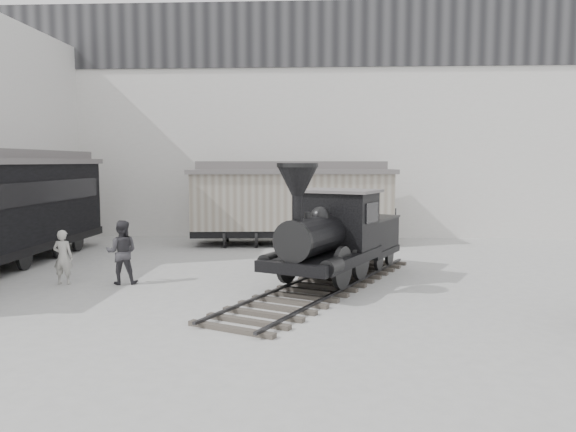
# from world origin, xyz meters

# --- Properties ---
(ground) EXTENTS (90.00, 90.00, 0.00)m
(ground) POSITION_xyz_m (0.00, 0.00, 0.00)
(ground) COLOR #9E9E9B
(north_wall) EXTENTS (34.00, 2.51, 11.00)m
(north_wall) POSITION_xyz_m (0.00, 14.98, 5.55)
(north_wall) COLOR silver
(north_wall) RESTS_ON ground
(locomotive) EXTENTS (6.14, 9.83, 3.48)m
(locomotive) POSITION_xyz_m (1.01, 3.59, 1.29)
(locomotive) COLOR #413C34
(locomotive) RESTS_ON ground
(boxcar) EXTENTS (9.07, 3.55, 3.63)m
(boxcar) POSITION_xyz_m (-0.60, 11.52, 1.90)
(boxcar) COLOR black
(boxcar) RESTS_ON ground
(visitor_a) EXTENTS (0.61, 0.41, 1.62)m
(visitor_a) POSITION_xyz_m (-6.96, 3.04, 0.81)
(visitor_a) COLOR #B1AFA6
(visitor_a) RESTS_ON ground
(visitor_b) EXTENTS (1.02, 0.86, 1.89)m
(visitor_b) POSITION_xyz_m (-5.25, 3.21, 0.95)
(visitor_b) COLOR #353439
(visitor_b) RESTS_ON ground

